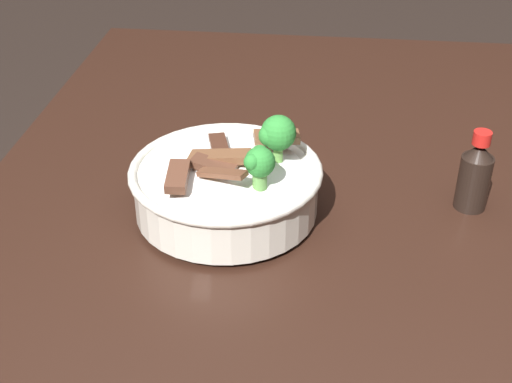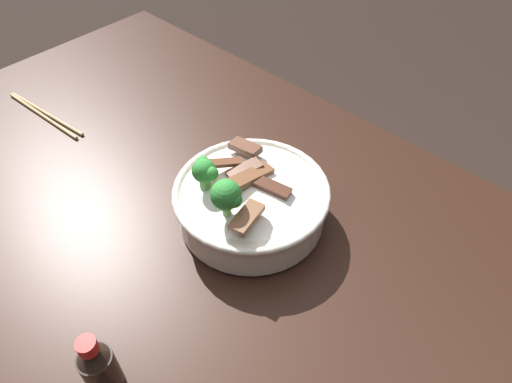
# 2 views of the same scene
# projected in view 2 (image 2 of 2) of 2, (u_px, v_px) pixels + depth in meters

# --- Properties ---
(dining_table) EXTENTS (1.46, 0.93, 0.83)m
(dining_table) POSITION_uv_depth(u_px,v_px,m) (197.00, 281.00, 0.83)
(dining_table) COLOR black
(dining_table) RESTS_ON ground
(rice_bowl) EXTENTS (0.25, 0.25, 0.14)m
(rice_bowl) POSITION_uv_depth(u_px,v_px,m) (250.00, 199.00, 0.75)
(rice_bowl) COLOR silver
(rice_bowl) RESTS_ON dining_table
(chopsticks_pair) EXTENTS (0.24, 0.04, 0.01)m
(chopsticks_pair) POSITION_uv_depth(u_px,v_px,m) (44.00, 114.00, 0.98)
(chopsticks_pair) COLOR tan
(chopsticks_pair) RESTS_ON dining_table
(soy_sauce_bottle) EXTENTS (0.04, 0.04, 0.11)m
(soy_sauce_bottle) POSITION_uv_depth(u_px,v_px,m) (99.00, 367.00, 0.56)
(soy_sauce_bottle) COLOR black
(soy_sauce_bottle) RESTS_ON dining_table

